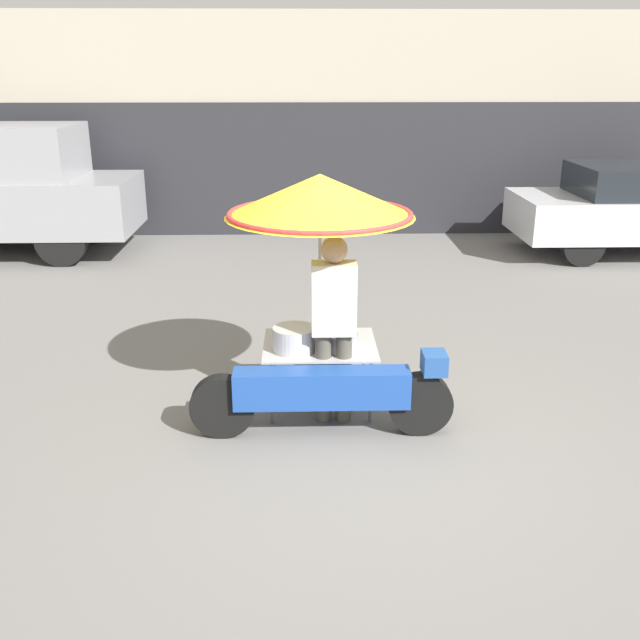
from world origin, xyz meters
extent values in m
plane|color=slate|center=(0.00, 0.00, 0.00)|extent=(36.00, 36.00, 0.00)
cube|color=#B2A893|center=(0.00, 9.06, 1.97)|extent=(28.00, 2.00, 3.94)
cube|color=#28282D|center=(0.00, 8.03, 1.20)|extent=(23.80, 0.06, 2.40)
cylinder|color=black|center=(0.55, 0.18, 0.28)|extent=(0.55, 0.14, 0.55)
cylinder|color=black|center=(-1.14, 0.18, 0.28)|extent=(0.55, 0.14, 0.55)
cube|color=#1E479E|center=(-0.30, 0.18, 0.44)|extent=(1.49, 0.24, 0.32)
cube|color=#234C93|center=(0.64, 0.18, 0.66)|extent=(0.20, 0.24, 0.18)
cylinder|color=black|center=(-0.30, 1.01, 0.25)|extent=(0.50, 0.14, 0.50)
cylinder|color=#515156|center=(0.14, 0.39, 0.29)|extent=(0.03, 0.03, 0.59)
cylinder|color=#515156|center=(0.14, 1.11, 0.29)|extent=(0.03, 0.03, 0.59)
cylinder|color=#515156|center=(-0.73, 0.39, 0.29)|extent=(0.03, 0.03, 0.59)
cylinder|color=#515156|center=(-0.73, 1.11, 0.29)|extent=(0.03, 0.03, 0.59)
cube|color=#B2B2B7|center=(-0.30, 0.75, 0.60)|extent=(1.02, 0.84, 0.02)
cylinder|color=#B2B2B7|center=(-0.30, 0.75, 1.20)|extent=(0.03, 0.03, 1.18)
cone|color=yellow|center=(-0.30, 0.75, 1.97)|extent=(1.63, 1.63, 0.36)
torus|color=red|center=(-0.30, 0.75, 1.81)|extent=(1.60, 1.60, 0.05)
cylinder|color=#B7B7BC|center=(-0.53, 0.61, 0.72)|extent=(0.38, 0.38, 0.22)
cylinder|color=#939399|center=(-0.12, 0.63, 0.68)|extent=(0.32, 0.32, 0.14)
cylinder|color=#939399|center=(-0.35, 0.92, 0.64)|extent=(0.22, 0.22, 0.07)
cylinder|color=#4C473D|center=(-0.28, 0.45, 0.42)|extent=(0.14, 0.14, 0.83)
cylinder|color=#4C473D|center=(-0.10, 0.45, 0.42)|extent=(0.14, 0.14, 0.83)
cube|color=beige|center=(-0.19, 0.45, 1.14)|extent=(0.38, 0.22, 0.62)
sphere|color=tan|center=(-0.19, 0.45, 1.57)|extent=(0.23, 0.23, 0.23)
cylinder|color=black|center=(4.01, 5.62, 0.33)|extent=(0.66, 0.20, 0.66)
cylinder|color=black|center=(4.01, 7.14, 0.33)|extent=(0.66, 0.20, 0.66)
cylinder|color=black|center=(-4.26, 5.86, 0.40)|extent=(0.80, 0.24, 0.80)
cylinder|color=black|center=(-4.26, 7.40, 0.40)|extent=(0.80, 0.24, 0.80)
cube|color=#939399|center=(-4.98, 6.63, 1.70)|extent=(1.74, 1.67, 0.84)
camera|label=1|loc=(-0.46, -5.29, 2.99)|focal=40.00mm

